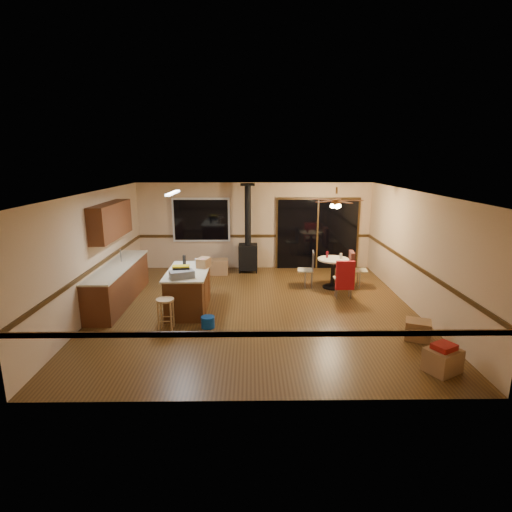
{
  "coord_description": "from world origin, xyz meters",
  "views": [
    {
      "loc": [
        -0.12,
        -8.42,
        3.28
      ],
      "look_at": [
        0.0,
        0.3,
        1.15
      ],
      "focal_mm": 28.0,
      "sensor_mm": 36.0,
      "label": 1
    }
  ],
  "objects_px": {
    "kitchen_island": "(189,290)",
    "dining_table": "(333,268)",
    "wood_stove": "(248,248)",
    "box_corner_b": "(418,330)",
    "box_under_window": "(219,267)",
    "chair_right": "(352,265)",
    "bar_stool": "(166,314)",
    "chair_near": "(345,275)",
    "toolbox_black": "(181,271)",
    "blue_bucket": "(208,322)",
    "chair_left": "(310,265)",
    "toolbox_grey": "(182,274)",
    "box_corner_a": "(442,360)"
  },
  "relations": [
    {
      "from": "wood_stove",
      "to": "dining_table",
      "type": "xyz_separation_m",
      "value": [
        2.21,
        -1.55,
        -0.2
      ]
    },
    {
      "from": "box_under_window",
      "to": "chair_right",
      "type": "bearing_deg",
      "value": -19.26
    },
    {
      "from": "chair_right",
      "to": "box_under_window",
      "type": "relative_size",
      "value": 1.3
    },
    {
      "from": "toolbox_grey",
      "to": "blue_bucket",
      "type": "distance_m",
      "value": 1.12
    },
    {
      "from": "box_under_window",
      "to": "wood_stove",
      "type": "bearing_deg",
      "value": 14.86
    },
    {
      "from": "kitchen_island",
      "to": "bar_stool",
      "type": "height_order",
      "value": "kitchen_island"
    },
    {
      "from": "chair_near",
      "to": "box_corner_a",
      "type": "distance_m",
      "value": 3.48
    },
    {
      "from": "bar_stool",
      "to": "wood_stove",
      "type": "bearing_deg",
      "value": 69.04
    },
    {
      "from": "chair_right",
      "to": "toolbox_black",
      "type": "bearing_deg",
      "value": -154.43
    },
    {
      "from": "wood_stove",
      "to": "blue_bucket",
      "type": "relative_size",
      "value": 9.2
    },
    {
      "from": "toolbox_black",
      "to": "box_under_window",
      "type": "relative_size",
      "value": 0.64
    },
    {
      "from": "toolbox_black",
      "to": "box_corner_b",
      "type": "bearing_deg",
      "value": -14.59
    },
    {
      "from": "toolbox_black",
      "to": "box_under_window",
      "type": "bearing_deg",
      "value": 80.92
    },
    {
      "from": "bar_stool",
      "to": "blue_bucket",
      "type": "xyz_separation_m",
      "value": [
        0.81,
        0.09,
        -0.2
      ]
    },
    {
      "from": "wood_stove",
      "to": "toolbox_grey",
      "type": "height_order",
      "value": "wood_stove"
    },
    {
      "from": "bar_stool",
      "to": "chair_near",
      "type": "height_order",
      "value": "chair_near"
    },
    {
      "from": "wood_stove",
      "to": "box_under_window",
      "type": "height_order",
      "value": "wood_stove"
    },
    {
      "from": "bar_stool",
      "to": "box_corner_b",
      "type": "distance_m",
      "value": 4.8
    },
    {
      "from": "toolbox_grey",
      "to": "box_under_window",
      "type": "distance_m",
      "value": 3.49
    },
    {
      "from": "dining_table",
      "to": "chair_near",
      "type": "height_order",
      "value": "chair_near"
    },
    {
      "from": "blue_bucket",
      "to": "box_corner_a",
      "type": "distance_m",
      "value": 4.26
    },
    {
      "from": "box_corner_b",
      "to": "bar_stool",
      "type": "bearing_deg",
      "value": 174.1
    },
    {
      "from": "chair_near",
      "to": "chair_right",
      "type": "bearing_deg",
      "value": 66.41
    },
    {
      "from": "toolbox_black",
      "to": "dining_table",
      "type": "distance_m",
      "value": 4.08
    },
    {
      "from": "dining_table",
      "to": "box_under_window",
      "type": "distance_m",
      "value": 3.36
    },
    {
      "from": "wood_stove",
      "to": "blue_bucket",
      "type": "distance_m",
      "value": 4.17
    },
    {
      "from": "kitchen_island",
      "to": "wood_stove",
      "type": "xyz_separation_m",
      "value": [
        1.3,
        3.05,
        0.28
      ]
    },
    {
      "from": "kitchen_island",
      "to": "dining_table",
      "type": "height_order",
      "value": "kitchen_island"
    },
    {
      "from": "dining_table",
      "to": "chair_left",
      "type": "xyz_separation_m",
      "value": [
        -0.6,
        0.09,
        0.06
      ]
    },
    {
      "from": "toolbox_black",
      "to": "chair_near",
      "type": "height_order",
      "value": "toolbox_black"
    },
    {
      "from": "wood_stove",
      "to": "box_corner_b",
      "type": "relative_size",
      "value": 5.63
    },
    {
      "from": "kitchen_island",
      "to": "toolbox_grey",
      "type": "bearing_deg",
      "value": -93.61
    },
    {
      "from": "blue_bucket",
      "to": "box_under_window",
      "type": "height_order",
      "value": "box_under_window"
    },
    {
      "from": "blue_bucket",
      "to": "chair_right",
      "type": "relative_size",
      "value": 0.39
    },
    {
      "from": "blue_bucket",
      "to": "chair_near",
      "type": "relative_size",
      "value": 0.39
    },
    {
      "from": "wood_stove",
      "to": "toolbox_black",
      "type": "height_order",
      "value": "wood_stove"
    },
    {
      "from": "dining_table",
      "to": "box_under_window",
      "type": "xyz_separation_m",
      "value": [
        -3.07,
        1.32,
        -0.31
      ]
    },
    {
      "from": "toolbox_grey",
      "to": "dining_table",
      "type": "height_order",
      "value": "toolbox_grey"
    },
    {
      "from": "kitchen_island",
      "to": "blue_bucket",
      "type": "distance_m",
      "value": 1.18
    },
    {
      "from": "toolbox_black",
      "to": "box_corner_b",
      "type": "height_order",
      "value": "toolbox_black"
    },
    {
      "from": "chair_left",
      "to": "bar_stool",
      "type": "bearing_deg",
      "value": -140.1
    },
    {
      "from": "wood_stove",
      "to": "box_corner_b",
      "type": "xyz_separation_m",
      "value": [
        3.19,
        -4.63,
        -0.55
      ]
    },
    {
      "from": "chair_left",
      "to": "chair_right",
      "type": "height_order",
      "value": "same"
    },
    {
      "from": "wood_stove",
      "to": "chair_left",
      "type": "bearing_deg",
      "value": -42.12
    },
    {
      "from": "kitchen_island",
      "to": "chair_right",
      "type": "bearing_deg",
      "value": 21.27
    },
    {
      "from": "bar_stool",
      "to": "chair_near",
      "type": "distance_m",
      "value": 4.26
    },
    {
      "from": "kitchen_island",
      "to": "chair_right",
      "type": "xyz_separation_m",
      "value": [
        4.03,
        1.57,
        0.14
      ]
    },
    {
      "from": "toolbox_black",
      "to": "chair_near",
      "type": "xyz_separation_m",
      "value": [
        3.69,
        1.01,
        -0.4
      ]
    },
    {
      "from": "chair_left",
      "to": "dining_table",
      "type": "bearing_deg",
      "value": -8.48
    },
    {
      "from": "chair_left",
      "to": "box_under_window",
      "type": "xyz_separation_m",
      "value": [
        -2.47,
        1.23,
        -0.37
      ]
    }
  ]
}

